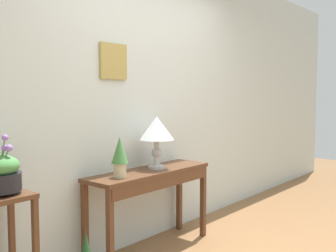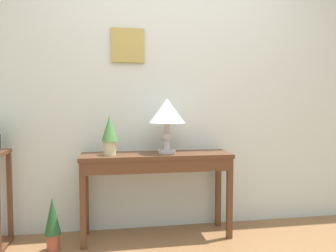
{
  "view_description": "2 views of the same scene",
  "coord_description": "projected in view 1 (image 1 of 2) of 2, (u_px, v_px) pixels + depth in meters",
  "views": [
    {
      "loc": [
        -2.68,
        -1.08,
        1.37
      ],
      "look_at": [
        0.06,
        1.22,
        1.1
      ],
      "focal_mm": 42.56,
      "sensor_mm": 36.0,
      "label": 1
    },
    {
      "loc": [
        -0.51,
        -1.44,
        1.12
      ],
      "look_at": [
        -0.05,
        1.2,
        0.96
      ],
      "focal_mm": 34.37,
      "sensor_mm": 36.0,
      "label": 2
    }
  ],
  "objects": [
    {
      "name": "back_wall_with_art",
      "position": [
        139.0,
        93.0,
        3.71
      ],
      "size": [
        9.0,
        0.13,
        2.8
      ],
      "color": "silver",
      "rests_on": "ground"
    },
    {
      "name": "potted_plant_on_console",
      "position": [
        120.0,
        155.0,
        3.14
      ],
      "size": [
        0.13,
        0.13,
        0.33
      ],
      "color": "beige",
      "rests_on": "console_table"
    },
    {
      "name": "console_table",
      "position": [
        152.0,
        182.0,
        3.47
      ],
      "size": [
        1.27,
        0.36,
        0.72
      ],
      "color": "#56331E",
      "rests_on": "ground"
    },
    {
      "name": "table_lamp",
      "position": [
        157.0,
        131.0,
        3.52
      ],
      "size": [
        0.31,
        0.31,
        0.46
      ],
      "color": "#B7B7BC",
      "rests_on": "console_table"
    }
  ]
}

